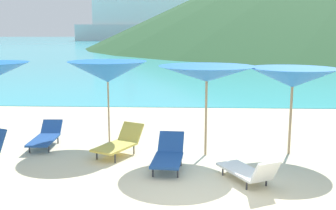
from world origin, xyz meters
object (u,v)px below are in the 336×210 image
at_px(lounge_chair_8, 120,142).
at_px(umbrella_5, 293,78).
at_px(umbrella_3, 108,72).
at_px(lounge_chair_2, 169,154).
at_px(umbrella_4, 207,74).
at_px(lounge_chair_5, 46,137).
at_px(lounge_chair_4, 249,171).
at_px(cruise_ship, 147,20).

bearing_deg(lounge_chair_8, umbrella_5, 30.53).
relative_size(umbrella_3, lounge_chair_8, 1.42).
relative_size(umbrella_5, lounge_chair_2, 1.39).
relative_size(umbrella_4, umbrella_5, 1.07).
height_order(umbrella_3, umbrella_4, umbrella_3).
bearing_deg(umbrella_3, lounge_chair_5, -162.52).
xyz_separation_m(lounge_chair_4, cruise_ship, (-19.20, 172.50, 9.04)).
relative_size(umbrella_4, lounge_chair_2, 1.48).
height_order(umbrella_5, cruise_ship, cruise_ship).
height_order(umbrella_3, cruise_ship, cruise_ship).
relative_size(umbrella_3, lounge_chair_5, 1.37).
height_order(lounge_chair_5, cruise_ship, cruise_ship).
distance_m(lounge_chair_4, lounge_chair_8, 3.27).
bearing_deg(lounge_chair_5, umbrella_4, -11.14).
bearing_deg(lounge_chair_8, lounge_chair_5, -171.62).
xyz_separation_m(lounge_chair_2, lounge_chair_5, (-3.24, 1.55, -0.05)).
bearing_deg(umbrella_4, lounge_chair_4, -67.29).
height_order(umbrella_4, lounge_chair_8, umbrella_4).
height_order(umbrella_3, lounge_chair_4, umbrella_3).
xyz_separation_m(umbrella_4, lounge_chair_8, (-2.05, -0.08, -1.64)).
bearing_deg(lounge_chair_2, umbrella_3, 133.57).
xyz_separation_m(lounge_chair_8, cruise_ship, (-16.41, 170.79, 8.97)).
bearing_deg(cruise_ship, umbrella_5, -82.02).
distance_m(umbrella_3, lounge_chair_4, 4.64).
xyz_separation_m(umbrella_5, cruise_ship, (-20.48, 170.50, 7.43)).
height_order(umbrella_3, lounge_chair_5, umbrella_3).
distance_m(umbrella_4, umbrella_5, 2.04).
xyz_separation_m(umbrella_3, lounge_chair_2, (1.68, -2.04, -1.58)).
xyz_separation_m(umbrella_5, lounge_chair_5, (-6.10, 0.37, -1.59)).
distance_m(lounge_chair_2, lounge_chair_8, 1.50).
xyz_separation_m(umbrella_3, umbrella_5, (4.55, -0.86, -0.04)).
bearing_deg(lounge_chair_2, lounge_chair_5, 158.44).
xyz_separation_m(umbrella_5, lounge_chair_2, (-2.86, -1.18, -1.54)).
distance_m(umbrella_4, lounge_chair_2, 2.08).
height_order(lounge_chair_4, cruise_ship, cruise_ship).
height_order(lounge_chair_2, lounge_chair_5, lounge_chair_2).
distance_m(umbrella_3, lounge_chair_5, 2.30).
bearing_deg(umbrella_4, umbrella_3, 157.08).
distance_m(umbrella_4, cruise_ship, 171.86).
distance_m(lounge_chair_5, cruise_ship, 170.98).
distance_m(lounge_chair_2, cruise_ship, 172.81).
xyz_separation_m(umbrella_5, lounge_chair_4, (-1.28, -2.00, -1.60)).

